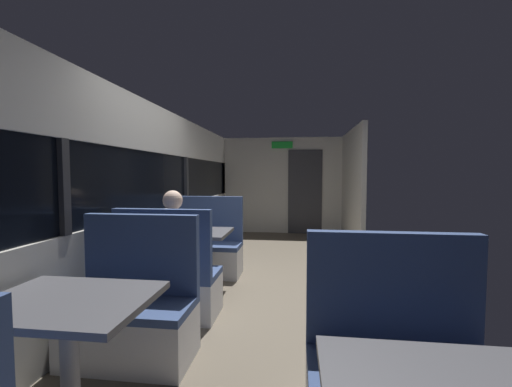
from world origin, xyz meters
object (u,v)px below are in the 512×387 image
Objects in this scene: dining_table_mid_window at (192,239)px; bench_mid_window_facing_end at (170,284)px; seated_passenger at (172,261)px; dining_table_near_window at (68,316)px; bench_front_aisle_facing_entry at (399,384)px; coffee_cup_primary at (177,227)px; bench_near_window_facing_entry at (132,316)px; bench_mid_window_facing_entry at (208,251)px.

dining_table_mid_window is 0.77m from bench_mid_window_facing_end.
dining_table_mid_window is at bearing 90.00° from seated_passenger.
seated_passenger is at bearing 90.00° from dining_table_near_window.
coffee_cup_primary is (-1.96, 2.03, 0.46)m from bench_front_aisle_facing_entry.
dining_table_mid_window is 0.82× the size of bench_front_aisle_facing_entry.
bench_near_window_facing_entry and bench_mid_window_facing_entry have the same top height.
bench_mid_window_facing_end is at bearing -90.00° from bench_mid_window_facing_entry.
bench_near_window_facing_entry reaches higher than dining_table_near_window.
seated_passenger is at bearing -90.00° from dining_table_mid_window.
bench_mid_window_facing_end is (0.00, 0.75, 0.00)m from bench_near_window_facing_entry.
bench_near_window_facing_entry is at bearing 161.47° from bench_front_aisle_facing_entry.
dining_table_near_window is 1.00× the size of dining_table_mid_window.
coffee_cup_primary is at bearing -175.69° from dining_table_mid_window.
bench_near_window_facing_entry is at bearing -90.00° from bench_mid_window_facing_end.
bench_front_aisle_facing_entry is at bearing -48.82° from dining_table_mid_window.
dining_table_near_window is 0.82× the size of bench_front_aisle_facing_entry.
bench_mid_window_facing_entry reaches higher than dining_table_near_window.
seated_passenger reaches higher than dining_table_near_window.
bench_mid_window_facing_entry is at bearing 90.00° from dining_table_near_window.
seated_passenger reaches higher than coffee_cup_primary.
dining_table_near_window is 0.77m from bench_near_window_facing_entry.
bench_mid_window_facing_end reaches higher than coffee_cup_primary.
bench_front_aisle_facing_entry is (1.79, -2.05, -0.31)m from dining_table_mid_window.
bench_front_aisle_facing_entry is 2.29m from seated_passenger.
bench_near_window_facing_entry is 0.75m from bench_mid_window_facing_end.
bench_mid_window_facing_entry reaches higher than dining_table_mid_window.
coffee_cup_primary is (-0.17, 0.69, 0.46)m from bench_mid_window_facing_end.
bench_mid_window_facing_end is 0.22m from seated_passenger.
seated_passenger reaches higher than bench_mid_window_facing_end.
seated_passenger is at bearing -74.23° from coffee_cup_primary.
bench_front_aisle_facing_entry reaches higher than dining_table_near_window.
bench_mid_window_facing_entry is (0.00, 0.70, -0.31)m from dining_table_mid_window.
bench_mid_window_facing_entry is 1.00× the size of bench_front_aisle_facing_entry.
bench_mid_window_facing_end is 1.00× the size of bench_front_aisle_facing_entry.
bench_near_window_facing_entry is at bearing -90.00° from bench_mid_window_facing_entry.
bench_near_window_facing_entry reaches higher than dining_table_mid_window.
dining_table_near_window is at bearing -90.00° from bench_near_window_facing_entry.
dining_table_mid_window is at bearing 90.00° from dining_table_near_window.
dining_table_mid_window is 0.82× the size of bench_mid_window_facing_entry.
bench_front_aisle_facing_entry is at bearing -36.95° from bench_mid_window_facing_end.
dining_table_near_window is at bearing -90.00° from bench_mid_window_facing_entry.
bench_mid_window_facing_entry reaches higher than coffee_cup_primary.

